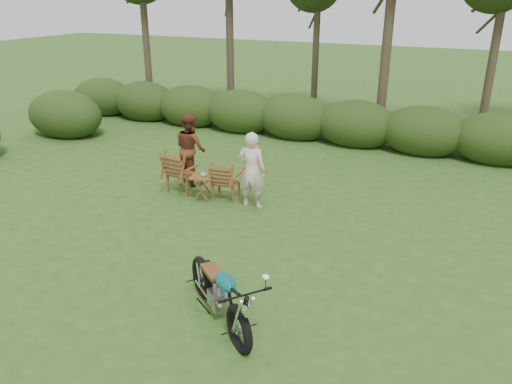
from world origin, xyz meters
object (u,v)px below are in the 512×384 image
at_px(lawn_chair_left, 184,191).
at_px(lawn_chair_right, 226,198).
at_px(adult_a, 252,207).
at_px(cup, 203,175).
at_px(side_table, 203,188).
at_px(adult_b, 192,181).
at_px(child, 254,188).
at_px(motorcycle, 220,318).

bearing_deg(lawn_chair_left, lawn_chair_right, -174.61).
bearing_deg(adult_a, lawn_chair_left, -10.03).
bearing_deg(cup, side_table, 160.20).
bearing_deg(lawn_chair_right, lawn_chair_left, -6.31).
bearing_deg(side_table, adult_b, 133.99).
xyz_separation_m(side_table, adult_b, (-0.84, 0.87, -0.28)).
bearing_deg(cup, child, 58.33).
bearing_deg(lawn_chair_right, motorcycle, 109.07).
relative_size(lawn_chair_right, cup, 7.61).
xyz_separation_m(motorcycle, cup, (-2.50, 3.79, 0.61)).
xyz_separation_m(motorcycle, child, (-1.78, 4.95, 0.00)).
relative_size(motorcycle, child, 1.82).
bearing_deg(adult_a, side_table, -1.96).
height_order(lawn_chair_right, lawn_chair_left, lawn_chair_left).
bearing_deg(adult_b, cup, 164.08).
xyz_separation_m(side_table, cup, (0.04, -0.01, 0.33)).
distance_m(motorcycle, adult_b, 5.76).
bearing_deg(adult_b, adult_a, -172.07).
bearing_deg(lawn_chair_left, side_table, 164.93).
bearing_deg(adult_a, adult_b, -26.31).
bearing_deg(motorcycle, child, 148.77).
bearing_deg(adult_b, side_table, 163.21).
xyz_separation_m(side_table, child, (0.76, 1.15, -0.28)).
relative_size(side_table, cup, 4.72).
distance_m(side_table, cup, 0.33).
height_order(cup, adult_a, adult_a).
distance_m(adult_a, adult_b, 2.21).
height_order(motorcycle, side_table, motorcycle).
bearing_deg(child, side_table, 22.03).
distance_m(motorcycle, lawn_chair_left, 5.16).
bearing_deg(adult_b, child, -140.83).
bearing_deg(lawn_chair_left, adult_b, -72.53).
bearing_deg(lawn_chair_right, side_table, 21.81).
distance_m(adult_b, child, 1.62).
xyz_separation_m(lawn_chair_right, adult_a, (0.76, -0.20, 0.00)).
bearing_deg(lawn_chair_left, child, -143.82).
relative_size(lawn_chair_right, adult_a, 0.53).
distance_m(lawn_chair_right, side_table, 0.60).
bearing_deg(side_table, motorcycle, -56.27).
bearing_deg(side_table, adult_a, 3.05).
bearing_deg(lawn_chair_right, cup, 25.47).
xyz_separation_m(cup, adult_b, (-0.88, 0.88, -0.61)).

